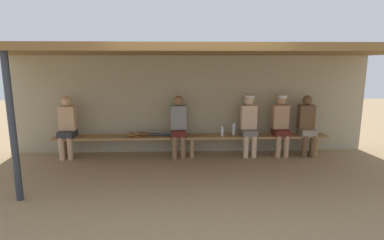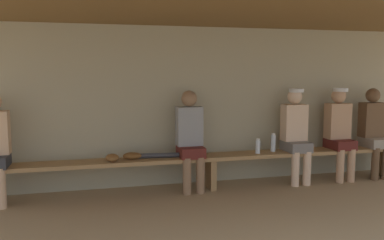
{
  "view_description": "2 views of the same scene",
  "coord_description": "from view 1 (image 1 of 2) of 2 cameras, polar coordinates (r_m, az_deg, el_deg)",
  "views": [
    {
      "loc": [
        -0.23,
        -4.89,
        2.04
      ],
      "look_at": [
        -0.01,
        1.21,
        0.88
      ],
      "focal_mm": 28.19,
      "sensor_mm": 36.0,
      "label": 1
    },
    {
      "loc": [
        -1.6,
        -3.65,
        1.6
      ],
      "look_at": [
        -0.34,
        1.26,
        0.98
      ],
      "focal_mm": 38.33,
      "sensor_mm": 36.0,
      "label": 2
    }
  ],
  "objects": [
    {
      "name": "player_near_post",
      "position": [
        7.02,
        -22.55,
        -0.81
      ],
      "size": [
        0.34,
        0.42,
        1.34
      ],
      "color": "#333338",
      "rests_on": "ground"
    },
    {
      "name": "player_in_red",
      "position": [
        6.57,
        -2.55,
        -0.72
      ],
      "size": [
        0.34,
        0.42,
        1.34
      ],
      "color": "#591E19",
      "rests_on": "ground"
    },
    {
      "name": "water_bottle_green",
      "position": [
        6.74,
        7.9,
        -1.79
      ],
      "size": [
        0.07,
        0.07,
        0.26
      ],
      "color": "silver",
      "rests_on": "bench"
    },
    {
      "name": "baseball_glove_worn",
      "position": [
        6.68,
        -9.16,
        -2.63
      ],
      "size": [
        0.27,
        0.21,
        0.09
      ],
      "primitive_type": "ellipsoid",
      "rotation": [
        0.0,
        0.0,
        2.96
      ],
      "color": "brown",
      "rests_on": "bench"
    },
    {
      "name": "player_middle",
      "position": [
        6.93,
        16.45,
        -0.42
      ],
      "size": [
        0.34,
        0.42,
        1.34
      ],
      "color": "#591E19",
      "rests_on": "ground"
    },
    {
      "name": "player_with_sunglasses",
      "position": [
        7.14,
        20.89,
        -0.51
      ],
      "size": [
        0.34,
        0.42,
        1.34
      ],
      "color": "gray",
      "rests_on": "ground"
    },
    {
      "name": "dugout_roof",
      "position": [
        5.6,
        0.27,
        13.05
      ],
      "size": [
        8.0,
        2.8,
        0.12
      ],
      "primitive_type": "cube",
      "color": "brown",
      "rests_on": "back_wall"
    },
    {
      "name": "support_post",
      "position": [
        5.06,
        -30.85,
        -1.45
      ],
      "size": [
        0.1,
        0.1,
        2.2
      ],
      "primitive_type": "cylinder",
      "color": "#2D333D",
      "rests_on": "ground"
    },
    {
      "name": "ground_plane",
      "position": [
        5.3,
        0.57,
        -11.84
      ],
      "size": [
        24.0,
        24.0,
        0.0
      ],
      "primitive_type": "plane",
      "color": "#9E7F59"
    },
    {
      "name": "baseball_bat",
      "position": [
        6.63,
        -5.37,
        -2.75
      ],
      "size": [
        0.78,
        0.14,
        0.07
      ],
      "primitive_type": "cylinder",
      "rotation": [
        0.0,
        1.57,
        -0.09
      ],
      "color": "#333338",
      "rests_on": "bench"
    },
    {
      "name": "water_bottle_clear",
      "position": [
        6.63,
        5.72,
        -2.19
      ],
      "size": [
        0.07,
        0.07,
        0.21
      ],
      "color": "silver",
      "rests_on": "bench"
    },
    {
      "name": "baseball_glove_dark_brown",
      "position": [
        6.67,
        -11.4,
        -2.73
      ],
      "size": [
        0.18,
        0.25,
        0.09
      ],
      "primitive_type": "ellipsoid",
      "rotation": [
        0.0,
        0.0,
        4.75
      ],
      "color": "brown",
      "rests_on": "bench"
    },
    {
      "name": "bench",
      "position": [
        6.65,
        -0.05,
        -3.6
      ],
      "size": [
        6.0,
        0.36,
        0.46
      ],
      "color": "#9E7547",
      "rests_on": "ground"
    },
    {
      "name": "back_wall",
      "position": [
        6.95,
        -0.18,
        3.02
      ],
      "size": [
        8.0,
        0.2,
        2.2
      ],
      "primitive_type": "cube",
      "color": "tan",
      "rests_on": "ground"
    },
    {
      "name": "player_rightmost",
      "position": [
        6.74,
        10.73,
        -0.47
      ],
      "size": [
        0.34,
        0.42,
        1.34
      ],
      "color": "slate",
      "rests_on": "ground"
    }
  ]
}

